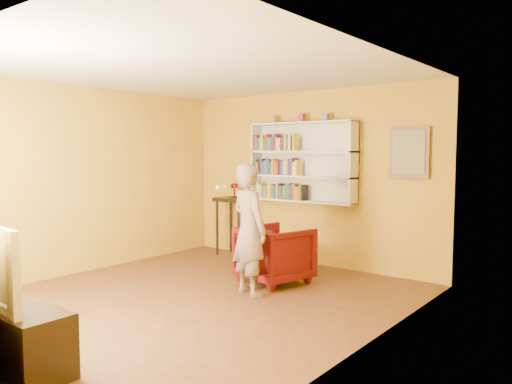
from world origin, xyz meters
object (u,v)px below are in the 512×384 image
(console_table, at_px, (234,208))
(armchair, at_px, (275,254))
(ruby_lustre, at_px, (234,187))
(person, at_px, (249,230))
(bookshelf, at_px, (304,162))
(television, at_px, (3,262))
(tv_cabinet, at_px, (6,333))

(console_table, distance_m, armchair, 1.94)
(ruby_lustre, bearing_deg, person, -44.91)
(bookshelf, xyz_separation_m, armchair, (0.31, -1.18, -1.21))
(person, height_order, television, person)
(television, bearing_deg, bookshelf, 95.79)
(bookshelf, relative_size, television, 1.55)
(ruby_lustre, relative_size, television, 0.21)
(bookshelf, distance_m, tv_cabinet, 4.85)
(bookshelf, distance_m, person, 2.04)
(bookshelf, relative_size, ruby_lustre, 7.26)
(bookshelf, xyz_separation_m, tv_cabinet, (0.08, -4.66, -1.33))
(armchair, bearing_deg, console_table, -19.42)
(console_table, distance_m, television, 4.70)
(bookshelf, xyz_separation_m, person, (0.40, -1.84, -0.79))
(tv_cabinet, bearing_deg, console_table, 106.96)
(person, height_order, tv_cabinet, person)
(armchair, distance_m, television, 3.52)
(console_table, distance_m, ruby_lustre, 0.35)
(ruby_lustre, height_order, television, ruby_lustre)
(person, bearing_deg, television, 101.72)
(armchair, xyz_separation_m, tv_cabinet, (-0.22, -3.48, -0.12))
(armchair, height_order, tv_cabinet, armchair)
(bookshelf, relative_size, console_table, 1.83)
(bookshelf, height_order, console_table, bookshelf)
(ruby_lustre, height_order, tv_cabinet, ruby_lustre)
(bookshelf, relative_size, person, 1.11)
(armchair, bearing_deg, ruby_lustre, -19.42)
(tv_cabinet, bearing_deg, ruby_lustre, 106.96)
(person, bearing_deg, bookshelf, -59.57)
(armchair, xyz_separation_m, person, (0.10, -0.67, 0.42))
(bookshelf, height_order, ruby_lustre, bookshelf)
(ruby_lustre, distance_m, television, 4.71)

